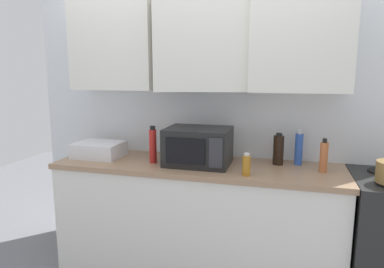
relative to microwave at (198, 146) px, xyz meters
name	(u,v)px	position (x,y,z in m)	size (l,w,h in m)	color
wall_back_with_cabinets	(204,75)	(-0.01, 0.24, 0.53)	(3.06, 0.50, 2.60)	white
counter_run	(197,218)	(-0.01, 0.02, -0.59)	(2.19, 0.63, 0.90)	white
microwave	(198,146)	(0.00, 0.00, 0.00)	(0.48, 0.37, 0.28)	black
dish_rack	(99,150)	(-0.85, 0.02, -0.08)	(0.38, 0.30, 0.12)	silver
bottle_spice_jar	(324,157)	(0.90, 0.03, -0.03)	(0.06, 0.06, 0.24)	#BC6638
bottle_amber_vinegar	(246,165)	(0.39, -0.19, -0.07)	(0.06, 0.06, 0.16)	#AD701E
bottle_red_sauce	(153,145)	(-0.35, -0.05, 0.00)	(0.06, 0.06, 0.29)	red
bottle_soy_dark	(278,150)	(0.59, 0.16, -0.03)	(0.08, 0.08, 0.24)	black
bottle_blue_cleaner	(299,149)	(0.73, 0.19, -0.02)	(0.06, 0.06, 0.27)	#2D56B7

